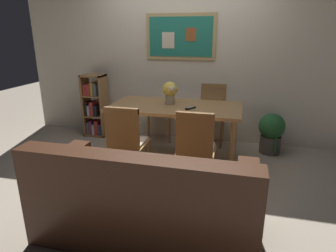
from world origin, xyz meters
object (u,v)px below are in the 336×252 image
bookshelf (95,107)px  tv_remote (190,108)px  dining_chair_near_right (196,144)px  leather_couch (145,203)px  potted_ivy (271,132)px  dining_chair_far_right (212,109)px  dining_chair_near_left (126,138)px  dining_chair_far_left (163,105)px  flower_vase (170,91)px  dining_table (175,112)px

bookshelf → tv_remote: 1.89m
dining_chair_near_right → leather_couch: (-0.29, -0.84, -0.23)m
potted_ivy → dining_chair_far_right: bearing=164.7°
dining_chair_near_left → tv_remote: dining_chair_near_left is taller
dining_chair_far_left → bookshelf: size_ratio=0.90×
bookshelf → potted_ivy: 2.78m
dining_chair_far_right → bookshelf: (-1.91, -0.14, -0.05)m
leather_couch → tv_remote: (0.11, 1.49, 0.45)m
dining_chair_far_right → dining_chair_near_right: same height
leather_couch → tv_remote: 1.56m
dining_chair_near_right → dining_chair_far_left: size_ratio=1.00×
dining_chair_near_left → dining_chair_near_right: same height
leather_couch → dining_chair_near_left: bearing=120.3°
tv_remote → bookshelf: bearing=156.6°
dining_chair_far_right → potted_ivy: size_ratio=1.57×
dining_chair_far_right → dining_chair_far_left: bearing=177.2°
flower_vase → dining_table: bearing=-39.3°
dining_table → potted_ivy: size_ratio=2.93×
potted_ivy → flower_vase: (-1.37, -0.45, 0.60)m
dining_chair_near_left → tv_remote: bearing=47.0°
dining_chair_far_right → tv_remote: 0.93m
dining_chair_near_right → bookshelf: bearing=143.6°
dining_chair_near_left → dining_chair_far_right: bearing=62.6°
potted_ivy → flower_vase: bearing=-161.9°
potted_ivy → flower_vase: size_ratio=1.96×
dining_chair_near_left → potted_ivy: size_ratio=1.57×
dining_table → bookshelf: (-1.50, 0.62, -0.17)m
leather_couch → potted_ivy: 2.44m
dining_chair_near_left → bookshelf: (-1.11, 1.39, -0.05)m
potted_ivy → tv_remote: bearing=-148.5°
dining_chair_near_left → flower_vase: size_ratio=3.09×
tv_remote → dining_chair_near_left: bearing=-133.0°
dining_table → dining_chair_near_left: dining_chair_near_left is taller
flower_vase → tv_remote: bearing=-32.6°
leather_couch → bookshelf: 2.76m
dining_table → dining_chair_far_left: size_ratio=1.86×
bookshelf → flower_vase: bearing=-21.1°
potted_ivy → flower_vase: 1.57m
dining_chair_near_right → potted_ivy: 1.59m
dining_chair_near_right → tv_remote: dining_chair_near_right is taller
leather_couch → dining_chair_far_left: bearing=101.4°
dining_chair_near_left → bookshelf: size_ratio=0.90×
dining_chair_near_left → dining_chair_far_left: 1.57m
dining_table → dining_chair_far_right: 0.87m
flower_vase → bookshelf: bearing=158.9°
tv_remote → dining_chair_far_left: bearing=123.1°
dining_table → tv_remote: 0.27m
dining_chair_far_left → dining_chair_far_right: bearing=-2.8°
dining_chair_near_right → bookshelf: size_ratio=0.90×
dining_chair_near_left → dining_chair_far_left: bearing=89.8°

